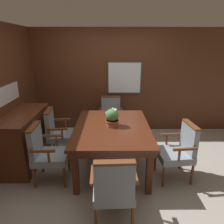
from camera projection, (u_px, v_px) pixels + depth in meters
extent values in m
plane|color=#A39E93|center=(114.00, 169.00, 3.52)|extent=(14.00, 14.00, 0.00)
cube|color=#4C2816|center=(113.00, 82.00, 4.80)|extent=(7.20, 0.06, 2.45)
cube|color=white|center=(124.00, 78.00, 4.73)|extent=(0.76, 0.01, 0.71)
cube|color=#38332D|center=(125.00, 62.00, 4.61)|extent=(0.83, 0.02, 0.04)
cube|color=#38332D|center=(124.00, 93.00, 4.85)|extent=(0.83, 0.02, 0.03)
cube|color=#38332D|center=(108.00, 78.00, 4.72)|extent=(0.04, 0.02, 0.71)
cube|color=#38332D|center=(141.00, 78.00, 4.73)|extent=(0.03, 0.02, 0.71)
cube|color=silver|center=(3.00, 96.00, 3.36)|extent=(0.01, 1.10, 0.31)
cube|color=#4C2314|center=(75.00, 172.00, 2.84)|extent=(0.09, 0.09, 0.72)
cube|color=#4C2314|center=(149.00, 172.00, 2.84)|extent=(0.09, 0.09, 0.72)
cube|color=#4C2314|center=(87.00, 130.00, 4.23)|extent=(0.09, 0.09, 0.72)
cube|color=#4C2314|center=(137.00, 130.00, 4.24)|extent=(0.09, 0.09, 0.72)
cube|color=#4C2314|center=(112.00, 131.00, 3.44)|extent=(1.21, 1.62, 0.09)
cube|color=#4C2314|center=(112.00, 127.00, 3.42)|extent=(1.27, 1.68, 0.04)
cylinder|color=brown|center=(155.00, 161.00, 3.43)|extent=(0.04, 0.04, 0.36)
cylinder|color=brown|center=(164.00, 176.00, 3.04)|extent=(0.04, 0.04, 0.36)
cylinder|color=brown|center=(180.00, 160.00, 3.48)|extent=(0.04, 0.04, 0.36)
cylinder|color=brown|center=(192.00, 174.00, 3.08)|extent=(0.04, 0.04, 0.36)
cube|color=gray|center=(174.00, 155.00, 3.18)|extent=(0.56, 0.53, 0.11)
cube|color=gray|center=(189.00, 139.00, 3.11)|extent=(0.12, 0.45, 0.44)
cube|color=brown|center=(191.00, 125.00, 3.04)|extent=(0.13, 0.45, 0.03)
cylinder|color=brown|center=(167.00, 140.00, 3.36)|extent=(0.04, 0.04, 0.18)
cube|color=brown|center=(172.00, 134.00, 3.34)|extent=(0.36, 0.07, 0.04)
cylinder|color=brown|center=(179.00, 155.00, 2.89)|extent=(0.04, 0.04, 0.18)
cube|color=brown|center=(185.00, 149.00, 2.87)|extent=(0.36, 0.07, 0.04)
cylinder|color=brown|center=(102.00, 134.00, 4.47)|extent=(0.04, 0.04, 0.36)
cylinder|color=brown|center=(120.00, 134.00, 4.47)|extent=(0.04, 0.04, 0.36)
cylinder|color=brown|center=(102.00, 126.00, 4.90)|extent=(0.04, 0.04, 0.36)
cylinder|color=brown|center=(119.00, 126.00, 4.90)|extent=(0.04, 0.04, 0.36)
cube|color=gray|center=(111.00, 121.00, 4.61)|extent=(0.48, 0.52, 0.11)
cube|color=gray|center=(111.00, 106.00, 4.73)|extent=(0.44, 0.08, 0.44)
cube|color=brown|center=(111.00, 97.00, 4.65)|extent=(0.44, 0.09, 0.03)
cylinder|color=brown|center=(100.00, 115.00, 4.52)|extent=(0.04, 0.04, 0.18)
cube|color=brown|center=(100.00, 110.00, 4.57)|extent=(0.04, 0.36, 0.04)
cylinder|color=brown|center=(122.00, 115.00, 4.53)|extent=(0.04, 0.04, 0.18)
cube|color=brown|center=(122.00, 110.00, 4.57)|extent=(0.04, 0.36, 0.04)
cylinder|color=brown|center=(64.00, 177.00, 3.02)|extent=(0.04, 0.04, 0.36)
cylinder|color=brown|center=(69.00, 162.00, 3.41)|extent=(0.04, 0.04, 0.36)
cylinder|color=brown|center=(34.00, 178.00, 3.00)|extent=(0.04, 0.04, 0.36)
cylinder|color=brown|center=(42.00, 162.00, 3.40)|extent=(0.04, 0.04, 0.36)
cube|color=gray|center=(51.00, 157.00, 3.13)|extent=(0.53, 0.50, 0.11)
cube|color=gray|center=(35.00, 141.00, 3.04)|extent=(0.09, 0.44, 0.44)
cube|color=brown|center=(33.00, 127.00, 2.96)|extent=(0.10, 0.44, 0.03)
cylinder|color=brown|center=(49.00, 157.00, 2.85)|extent=(0.04, 0.04, 0.18)
cube|color=brown|center=(42.00, 151.00, 2.82)|extent=(0.36, 0.05, 0.04)
cylinder|color=brown|center=(57.00, 141.00, 3.32)|extent=(0.04, 0.04, 0.18)
cube|color=brown|center=(51.00, 136.00, 3.29)|extent=(0.36, 0.05, 0.04)
cylinder|color=brown|center=(128.00, 191.00, 2.73)|extent=(0.04, 0.04, 0.36)
cylinder|color=brown|center=(97.00, 192.00, 2.71)|extent=(0.04, 0.04, 0.36)
cylinder|color=brown|center=(132.00, 219.00, 2.30)|extent=(0.04, 0.04, 0.36)
cylinder|color=brown|center=(96.00, 220.00, 2.28)|extent=(0.04, 0.04, 0.36)
cube|color=gray|center=(113.00, 189.00, 2.43)|extent=(0.50, 0.53, 0.11)
cube|color=gray|center=(114.00, 182.00, 2.14)|extent=(0.44, 0.10, 0.44)
cube|color=brown|center=(115.00, 163.00, 2.06)|extent=(0.45, 0.11, 0.03)
cylinder|color=brown|center=(134.00, 176.00, 2.43)|extent=(0.04, 0.04, 0.18)
cube|color=brown|center=(135.00, 174.00, 2.33)|extent=(0.05, 0.36, 0.04)
cylinder|color=brown|center=(93.00, 177.00, 2.41)|extent=(0.04, 0.04, 0.18)
cube|color=brown|center=(92.00, 175.00, 2.31)|extent=(0.05, 0.36, 0.04)
cylinder|color=brown|center=(74.00, 151.00, 3.76)|extent=(0.04, 0.04, 0.36)
cylinder|color=brown|center=(76.00, 141.00, 4.15)|extent=(0.04, 0.04, 0.36)
cylinder|color=brown|center=(50.00, 152.00, 3.72)|extent=(0.04, 0.04, 0.36)
cylinder|color=brown|center=(54.00, 142.00, 4.11)|extent=(0.04, 0.04, 0.36)
cube|color=gray|center=(63.00, 135.00, 3.86)|extent=(0.55, 0.52, 0.11)
cube|color=gray|center=(50.00, 123.00, 3.75)|extent=(0.12, 0.45, 0.44)
cube|color=brown|center=(48.00, 111.00, 3.67)|extent=(0.13, 0.45, 0.03)
cylinder|color=brown|center=(62.00, 134.00, 3.58)|extent=(0.04, 0.04, 0.18)
cube|color=brown|center=(57.00, 129.00, 3.54)|extent=(0.36, 0.07, 0.04)
cylinder|color=brown|center=(66.00, 123.00, 4.05)|extent=(0.04, 0.04, 0.18)
cube|color=brown|center=(61.00, 119.00, 4.01)|extent=(0.36, 0.07, 0.04)
cylinder|color=#9E5638|center=(112.00, 123.00, 3.40)|extent=(0.21, 0.21, 0.10)
cylinder|color=#9E5638|center=(112.00, 121.00, 3.38)|extent=(0.23, 0.23, 0.02)
sphere|color=#427F3D|center=(112.00, 115.00, 3.35)|extent=(0.22, 0.22, 0.22)
sphere|color=silver|center=(114.00, 111.00, 3.43)|extent=(0.06, 0.06, 0.06)
sphere|color=silver|center=(112.00, 110.00, 3.42)|extent=(0.05, 0.05, 0.05)
sphere|color=silver|center=(116.00, 111.00, 3.31)|extent=(0.05, 0.05, 0.05)
sphere|color=silver|center=(113.00, 109.00, 3.35)|extent=(0.05, 0.05, 0.05)
sphere|color=silver|center=(107.00, 113.00, 3.33)|extent=(0.04, 0.04, 0.04)
sphere|color=silver|center=(115.00, 110.00, 3.36)|extent=(0.06, 0.06, 0.06)
cube|color=#512816|center=(25.00, 139.00, 3.62)|extent=(0.52, 1.30, 0.92)
cube|color=#5B2D19|center=(22.00, 114.00, 3.47)|extent=(0.54, 1.32, 0.02)
sphere|color=#4C422D|center=(38.00, 125.00, 3.54)|extent=(0.03, 0.03, 0.03)
sphere|color=#4C422D|center=(35.00, 151.00, 3.37)|extent=(0.03, 0.03, 0.03)
sphere|color=#4C422D|center=(46.00, 136.00, 3.93)|extent=(0.03, 0.03, 0.03)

